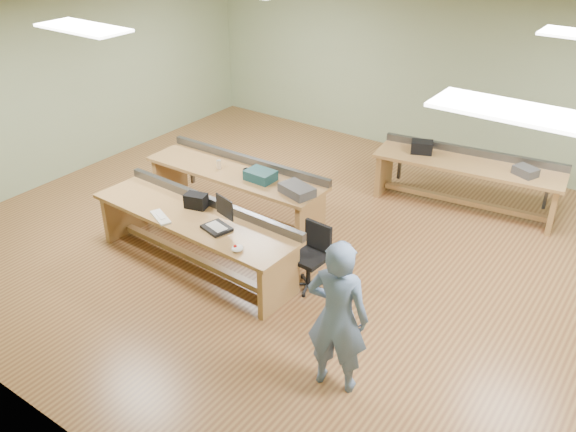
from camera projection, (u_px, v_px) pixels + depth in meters
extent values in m
plane|color=olive|center=(325.00, 253.00, 8.36)|extent=(10.00, 10.00, 0.00)
plane|color=silver|center=(333.00, 29.00, 6.90)|extent=(10.00, 10.00, 0.00)
cube|color=#8DA17A|center=(452.00, 77.00, 10.48)|extent=(10.00, 0.04, 3.00)
cube|color=#8DA17A|center=(59.00, 316.00, 4.77)|extent=(10.00, 0.04, 3.00)
cube|color=#8DA17A|center=(74.00, 83.00, 10.15)|extent=(0.04, 8.00, 3.00)
cube|color=white|center=(83.00, 28.00, 7.10)|extent=(1.20, 0.50, 0.03)
cube|color=white|center=(512.00, 111.00, 4.58)|extent=(1.20, 0.50, 0.03)
cube|color=olive|center=(192.00, 218.00, 7.73)|extent=(3.03, 0.92, 0.05)
cube|color=olive|center=(125.00, 211.00, 8.66)|extent=(0.11, 0.70, 0.70)
cube|color=olive|center=(279.00, 281.00, 7.16)|extent=(0.11, 0.70, 0.70)
cube|color=olive|center=(196.00, 259.00, 8.03)|extent=(2.70, 0.21, 0.08)
cube|color=#4C4F54|center=(212.00, 202.00, 7.94)|extent=(3.00, 0.20, 0.11)
cube|color=olive|center=(234.00, 173.00, 8.91)|extent=(2.88, 0.80, 0.05)
cube|color=olive|center=(170.00, 174.00, 9.75)|extent=(0.09, 0.67, 0.70)
cube|color=olive|center=(311.00, 221.00, 8.42)|extent=(0.09, 0.67, 0.70)
cube|color=olive|center=(236.00, 210.00, 9.21)|extent=(2.57, 0.13, 0.08)
cube|color=#4C4F54|center=(249.00, 160.00, 9.11)|extent=(2.87, 0.11, 0.11)
cube|color=olive|center=(468.00, 164.00, 9.17)|extent=(2.87, 1.11, 0.05)
cube|color=olive|center=(384.00, 170.00, 9.87)|extent=(0.17, 0.65, 0.70)
cube|color=olive|center=(554.00, 205.00, 8.82)|extent=(0.17, 0.65, 0.70)
cube|color=olive|center=(462.00, 201.00, 9.47)|extent=(2.49, 0.43, 0.08)
cube|color=#4C4F54|center=(474.00, 152.00, 9.39)|extent=(2.78, 0.45, 0.11)
imported|color=slate|center=(337.00, 317.00, 5.80)|extent=(0.69, 0.53, 1.68)
cube|color=black|center=(217.00, 228.00, 7.42)|extent=(0.39, 0.35, 0.04)
cube|color=black|center=(225.00, 207.00, 7.37)|extent=(0.33, 0.10, 0.26)
cube|color=beige|center=(160.00, 217.00, 7.67)|extent=(0.43, 0.29, 0.02)
ellipsoid|color=white|center=(237.00, 248.00, 6.99)|extent=(0.15, 0.17, 0.06)
cube|color=black|center=(196.00, 201.00, 7.88)|extent=(0.32, 0.24, 0.19)
cylinder|color=black|center=(308.00, 273.00, 7.55)|extent=(0.06, 0.06, 0.42)
cube|color=black|center=(309.00, 258.00, 7.44)|extent=(0.42, 0.42, 0.06)
cube|color=black|center=(318.00, 236.00, 7.46)|extent=(0.38, 0.07, 0.36)
cylinder|color=black|center=(308.00, 285.00, 7.64)|extent=(0.48, 0.48, 0.06)
cube|color=#12383D|center=(260.00, 175.00, 8.61)|extent=(0.41, 0.31, 0.14)
cube|color=#37373A|center=(297.00, 190.00, 8.22)|extent=(0.54, 0.42, 0.13)
imported|color=#37373A|center=(247.00, 172.00, 8.75)|extent=(0.17, 0.17, 0.10)
cylinder|color=white|center=(219.00, 164.00, 8.95)|extent=(0.08, 0.08, 0.13)
cube|color=black|center=(422.00, 147.00, 9.45)|extent=(0.39, 0.34, 0.19)
cube|color=#37373A|center=(526.00, 171.00, 8.74)|extent=(0.39, 0.34, 0.13)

